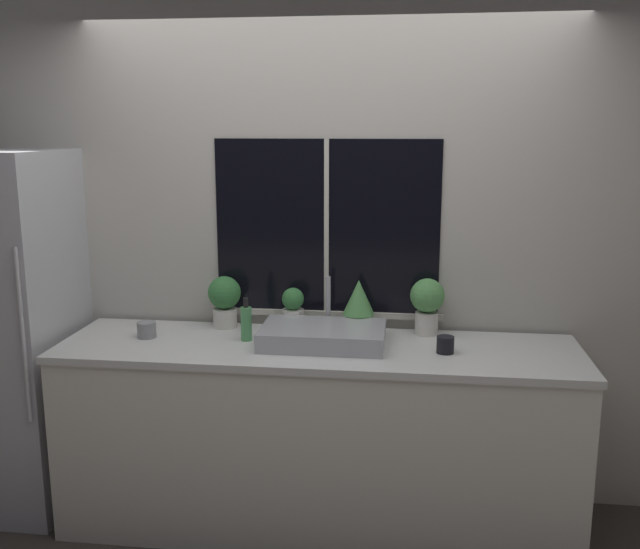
{
  "coord_description": "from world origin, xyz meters",
  "views": [
    {
      "loc": [
        0.43,
        -2.93,
        1.98
      ],
      "look_at": [
        0.01,
        0.33,
        1.29
      ],
      "focal_mm": 40.0,
      "sensor_mm": 36.0,
      "label": 1
    }
  ],
  "objects_px": {
    "mug_black": "(445,345)",
    "potted_plant_center_left": "(293,309)",
    "potted_plant_far_left": "(225,298)",
    "soap_bottle": "(246,323)",
    "refrigerator": "(0,332)",
    "potted_plant_far_right": "(427,302)",
    "sink": "(323,335)",
    "mug_grey": "(147,330)",
    "potted_plant_center_right": "(359,301)"
  },
  "relations": [
    {
      "from": "mug_black",
      "to": "potted_plant_center_left",
      "type": "bearing_deg",
      "value": 158.95
    },
    {
      "from": "potted_plant_far_left",
      "to": "soap_bottle",
      "type": "distance_m",
      "value": 0.28
    },
    {
      "from": "refrigerator",
      "to": "soap_bottle",
      "type": "xyz_separation_m",
      "value": [
        1.3,
        -0.01,
        0.1
      ]
    },
    {
      "from": "potted_plant_far_right",
      "to": "soap_bottle",
      "type": "relative_size",
      "value": 1.34
    },
    {
      "from": "refrigerator",
      "to": "potted_plant_center_left",
      "type": "bearing_deg",
      "value": 7.98
    },
    {
      "from": "sink",
      "to": "soap_bottle",
      "type": "xyz_separation_m",
      "value": [
        -0.38,
        0.02,
        0.04
      ]
    },
    {
      "from": "potted_plant_far_left",
      "to": "mug_grey",
      "type": "bearing_deg",
      "value": -145.78
    },
    {
      "from": "mug_black",
      "to": "mug_grey",
      "type": "distance_m",
      "value": 1.47
    },
    {
      "from": "potted_plant_center_left",
      "to": "mug_grey",
      "type": "distance_m",
      "value": 0.74
    },
    {
      "from": "potted_plant_far_left",
      "to": "potted_plant_far_right",
      "type": "relative_size",
      "value": 0.94
    },
    {
      "from": "potted_plant_far_left",
      "to": "mug_grey",
      "type": "relative_size",
      "value": 2.92
    },
    {
      "from": "sink",
      "to": "potted_plant_far_right",
      "type": "height_order",
      "value": "sink"
    },
    {
      "from": "refrigerator",
      "to": "potted_plant_center_left",
      "type": "distance_m",
      "value": 1.52
    },
    {
      "from": "mug_black",
      "to": "mug_grey",
      "type": "height_order",
      "value": "same"
    },
    {
      "from": "potted_plant_center_left",
      "to": "potted_plant_center_right",
      "type": "height_order",
      "value": "potted_plant_center_right"
    },
    {
      "from": "refrigerator",
      "to": "potted_plant_center_left",
      "type": "height_order",
      "value": "refrigerator"
    },
    {
      "from": "potted_plant_far_left",
      "to": "mug_black",
      "type": "relative_size",
      "value": 3.35
    },
    {
      "from": "potted_plant_center_right",
      "to": "potted_plant_far_left",
      "type": "bearing_deg",
      "value": 180.0
    },
    {
      "from": "potted_plant_center_left",
      "to": "mug_black",
      "type": "height_order",
      "value": "potted_plant_center_left"
    },
    {
      "from": "refrigerator",
      "to": "sink",
      "type": "bearing_deg",
      "value": -0.79
    },
    {
      "from": "potted_plant_far_right",
      "to": "soap_bottle",
      "type": "distance_m",
      "value": 0.91
    },
    {
      "from": "sink",
      "to": "mug_black",
      "type": "relative_size",
      "value": 7.34
    },
    {
      "from": "refrigerator",
      "to": "sink",
      "type": "relative_size",
      "value": 3.13
    },
    {
      "from": "potted_plant_center_right",
      "to": "soap_bottle",
      "type": "distance_m",
      "value": 0.58
    },
    {
      "from": "potted_plant_far_left",
      "to": "potted_plant_center_right",
      "type": "xyz_separation_m",
      "value": [
        0.7,
        -0.0,
        0.01
      ]
    },
    {
      "from": "potted_plant_center_left",
      "to": "soap_bottle",
      "type": "height_order",
      "value": "potted_plant_center_left"
    },
    {
      "from": "potted_plant_center_left",
      "to": "potted_plant_far_right",
      "type": "bearing_deg",
      "value": 0.0
    },
    {
      "from": "mug_grey",
      "to": "sink",
      "type": "bearing_deg",
      "value": -0.12
    },
    {
      "from": "potted_plant_center_left",
      "to": "potted_plant_center_right",
      "type": "distance_m",
      "value": 0.34
    },
    {
      "from": "potted_plant_far_left",
      "to": "potted_plant_far_right",
      "type": "xyz_separation_m",
      "value": [
        1.05,
        0.0,
        0.01
      ]
    },
    {
      "from": "potted_plant_center_left",
      "to": "potted_plant_center_right",
      "type": "relative_size",
      "value": 0.81
    },
    {
      "from": "mug_black",
      "to": "soap_bottle",
      "type": "bearing_deg",
      "value": 175.41
    },
    {
      "from": "potted_plant_far_right",
      "to": "sink",
      "type": "bearing_deg",
      "value": -154.89
    },
    {
      "from": "sink",
      "to": "potted_plant_center_right",
      "type": "bearing_deg",
      "value": 56.63
    },
    {
      "from": "mug_grey",
      "to": "potted_plant_far_left",
      "type": "bearing_deg",
      "value": 34.22
    },
    {
      "from": "sink",
      "to": "soap_bottle",
      "type": "distance_m",
      "value": 0.38
    },
    {
      "from": "soap_bottle",
      "to": "sink",
      "type": "bearing_deg",
      "value": -2.46
    },
    {
      "from": "sink",
      "to": "potted_plant_center_left",
      "type": "bearing_deg",
      "value": 128.36
    },
    {
      "from": "potted_plant_center_right",
      "to": "soap_bottle",
      "type": "relative_size",
      "value": 1.26
    },
    {
      "from": "potted_plant_center_left",
      "to": "mug_grey",
      "type": "relative_size",
      "value": 2.37
    },
    {
      "from": "refrigerator",
      "to": "mug_black",
      "type": "relative_size",
      "value": 22.96
    },
    {
      "from": "potted_plant_far_right",
      "to": "mug_black",
      "type": "bearing_deg",
      "value": -74.51
    },
    {
      "from": "sink",
      "to": "potted_plant_center_left",
      "type": "distance_m",
      "value": 0.31
    },
    {
      "from": "potted_plant_center_right",
      "to": "soap_bottle",
      "type": "xyz_separation_m",
      "value": [
        -0.54,
        -0.22,
        -0.07
      ]
    },
    {
      "from": "refrigerator",
      "to": "potted_plant_center_right",
      "type": "bearing_deg",
      "value": 6.52
    },
    {
      "from": "refrigerator",
      "to": "potted_plant_far_right",
      "type": "xyz_separation_m",
      "value": [
        2.18,
        0.21,
        0.18
      ]
    },
    {
      "from": "potted_plant_center_left",
      "to": "mug_black",
      "type": "bearing_deg",
      "value": -21.05
    },
    {
      "from": "sink",
      "to": "potted_plant_center_left",
      "type": "xyz_separation_m",
      "value": [
        -0.19,
        0.23,
        0.07
      ]
    },
    {
      "from": "potted_plant_far_right",
      "to": "mug_grey",
      "type": "bearing_deg",
      "value": -170.51
    },
    {
      "from": "mug_black",
      "to": "potted_plant_far_right",
      "type": "bearing_deg",
      "value": 105.49
    }
  ]
}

